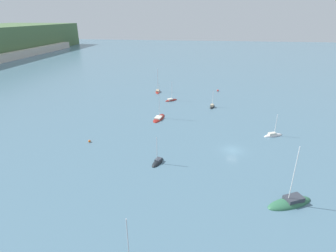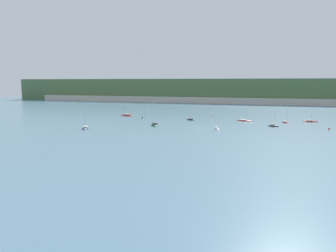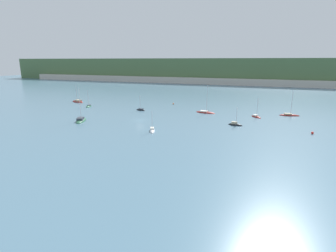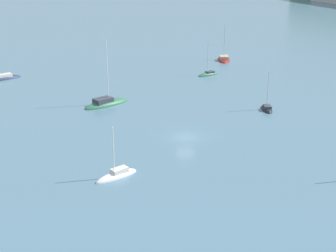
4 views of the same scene
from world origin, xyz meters
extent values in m
plane|color=slate|center=(0.00, 0.00, 0.00)|extent=(600.00, 600.00, 0.00)
cube|color=#4C6B42|center=(0.00, 193.45, 11.24)|extent=(476.62, 79.00, 22.48)
cube|color=beige|center=(0.00, 150.45, 2.73)|extent=(405.12, 6.00, 5.45)
ellipsoid|color=#232D4C|center=(-43.24, -26.94, 0.00)|extent=(5.61, 8.71, 1.52)
cube|color=beige|center=(-43.51, -26.32, 0.74)|extent=(2.76, 3.46, 0.65)
cylinder|color=#B2B2B7|center=(-43.07, -27.33, 4.89)|extent=(0.14, 0.14, 8.95)
ellipsoid|color=maroon|center=(18.63, 21.78, 0.00)|extent=(8.55, 3.97, 1.23)
cube|color=silver|center=(17.98, 21.88, 0.58)|extent=(3.22, 2.34, 0.49)
cylinder|color=silver|center=(19.03, 21.71, 5.79)|extent=(0.14, 0.14, 10.91)
ellipsoid|color=#2D6647|center=(-34.68, 16.62, 0.00)|extent=(3.26, 5.62, 1.37)
cube|color=#333842|center=(-34.81, 17.02, 0.61)|extent=(1.72, 2.20, 0.47)
cylinder|color=silver|center=(-34.60, 16.36, 3.99)|extent=(0.14, 0.14, 7.22)
ellipsoid|color=maroon|center=(50.02, 27.83, 0.00)|extent=(7.59, 3.08, 1.31)
cube|color=tan|center=(49.43, 27.74, 0.65)|extent=(2.84, 1.76, 0.57)
cylinder|color=#B2B2B7|center=(50.38, 27.89, 5.16)|extent=(0.14, 0.14, 9.60)
ellipsoid|color=maroon|center=(-48.93, 26.19, 0.00)|extent=(9.03, 5.64, 1.60)
cube|color=tan|center=(-48.28, 25.97, 0.84)|extent=(3.59, 2.98, 0.79)
cylinder|color=#B2B2B7|center=(-49.33, 26.34, 4.54)|extent=(0.14, 0.14, 8.21)
ellipsoid|color=black|center=(-8.49, 17.28, 0.00)|extent=(4.92, 2.86, 1.36)
cube|color=#333842|center=(-8.13, 17.18, 0.61)|extent=(1.93, 1.57, 0.48)
cylinder|color=silver|center=(-8.71, 17.35, 3.44)|extent=(0.14, 0.14, 6.13)
ellipsoid|color=black|center=(32.57, 4.65, 0.00)|extent=(4.95, 2.37, 1.34)
cube|color=tan|center=(32.20, 4.72, 0.77)|extent=(1.88, 1.33, 0.80)
cylinder|color=silver|center=(32.81, 4.60, 3.16)|extent=(0.14, 0.14, 5.58)
ellipsoid|color=maroon|center=(38.24, 20.41, 0.00)|extent=(4.59, 5.14, 1.13)
cube|color=silver|center=(37.98, 20.74, 0.59)|extent=(2.09, 2.20, 0.57)
cylinder|color=silver|center=(38.41, 20.21, 3.86)|extent=(0.14, 0.14, 7.10)
ellipsoid|color=silver|center=(10.19, -11.81, 0.00)|extent=(3.67, 5.76, 1.36)
cube|color=silver|center=(10.00, -11.39, 0.69)|extent=(1.78, 2.28, 0.63)
cylinder|color=silver|center=(10.30, -12.06, 3.33)|extent=(0.14, 0.14, 5.90)
ellipsoid|color=#2D6647|center=(-18.86, -8.34, 0.00)|extent=(6.53, 9.30, 1.77)
cube|color=#333842|center=(-18.55, -8.99, 0.92)|extent=(3.22, 3.78, 0.86)
cylinder|color=silver|center=(-19.06, -7.94, 5.99)|extent=(0.14, 0.14, 11.00)
sphere|color=orange|center=(-0.78, 36.87, 0.31)|extent=(0.63, 0.63, 0.63)
sphere|color=red|center=(54.67, 1.96, 0.37)|extent=(0.74, 0.74, 0.74)
camera|label=1|loc=(-58.84, 7.62, 30.82)|focal=28.00mm
camera|label=2|loc=(32.44, -146.57, 19.79)|focal=35.00mm
camera|label=3|loc=(41.97, -80.90, 20.69)|focal=28.00mm
camera|label=4|loc=(59.44, -19.70, 24.07)|focal=50.00mm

